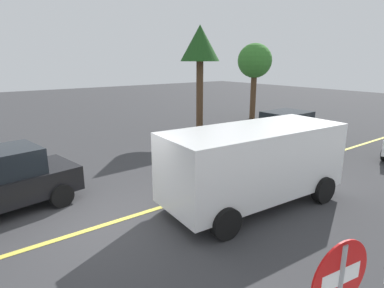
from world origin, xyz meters
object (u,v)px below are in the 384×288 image
Objects in this scene: tree_left_verge at (255,62)px; tree_centre_verge at (200,47)px; white_van at (254,161)px; car_green_crossing at (288,129)px.

tree_centre_verge reaches higher than tree_left_verge.
white_van is at bearing -137.21° from tree_left_verge.
tree_centre_verge reaches higher than car_green_crossing.
white_van is 1.27× the size of car_green_crossing.
tree_left_verge is 5.96m from tree_centre_verge.
tree_left_verge is (4.32, 6.18, 2.97)m from car_green_crossing.
white_van is at bearing -151.00° from car_green_crossing.
tree_centre_verge is at bearing 106.60° from car_green_crossing.
tree_centre_verge reaches higher than white_van.
tree_left_verge is at bearing 13.64° from tree_centre_verge.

